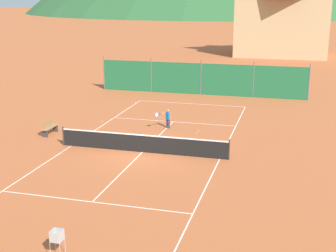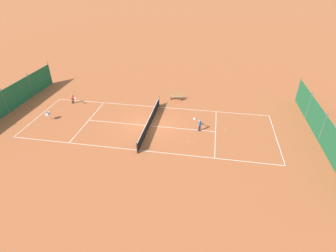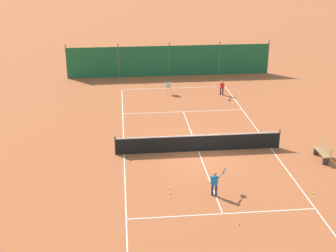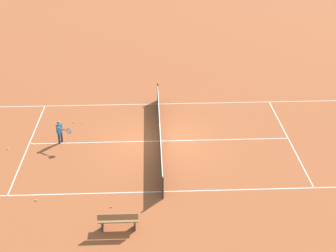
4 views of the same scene
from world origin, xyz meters
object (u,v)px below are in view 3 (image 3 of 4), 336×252
object	(u,v)px
courtside_bench	(322,152)
tennis_ball_service_box	(300,163)
player_near_baseline	(222,87)
tennis_ball_by_net_left	(313,193)
ball_hopper	(168,86)
player_near_service	(215,182)
tennis_ball_alley_left	(238,224)
tennis_ball_mid_court	(170,188)
tennis_net	(199,143)
tennis_ball_far_corner	(170,193)

from	to	relation	value
courtside_bench	tennis_ball_service_box	bearing A→B (deg)	15.35
player_near_baseline	tennis_ball_by_net_left	size ratio (longest dim) A/B	16.82
tennis_ball_service_box	ball_hopper	bearing A→B (deg)	-65.57
player_near_service	tennis_ball_by_net_left	world-z (taller)	player_near_service
tennis_ball_alley_left	courtside_bench	size ratio (longest dim) A/B	0.04
tennis_ball_service_box	tennis_ball_mid_court	world-z (taller)	same
tennis_ball_service_box	tennis_ball_mid_court	xyz separation A→B (m)	(7.05, 1.98, 0.00)
tennis_net	player_near_service	distance (m)	4.83
tennis_net	player_near_baseline	size ratio (longest dim) A/B	8.27
tennis_ball_alley_left	tennis_net	bearing A→B (deg)	-86.34
tennis_net	tennis_ball_mid_court	world-z (taller)	tennis_net
player_near_service	tennis_ball_by_net_left	size ratio (longest dim) A/B	18.10
tennis_net	tennis_ball_alley_left	bearing A→B (deg)	93.66
tennis_ball_far_corner	courtside_bench	size ratio (longest dim) A/B	0.04
ball_hopper	tennis_ball_by_net_left	bearing A→B (deg)	108.21
player_near_baseline	tennis_ball_service_box	distance (m)	11.96
player_near_baseline	tennis_ball_mid_court	size ratio (longest dim) A/B	16.82
tennis_net	courtside_bench	xyz separation A→B (m)	(-6.34, 1.70, -0.05)
tennis_ball_by_net_left	tennis_ball_far_corner	world-z (taller)	same
tennis_ball_mid_court	ball_hopper	size ratio (longest dim) A/B	0.07
tennis_net	tennis_ball_service_box	world-z (taller)	tennis_net
tennis_ball_alley_left	tennis_ball_service_box	bearing A→B (deg)	-131.08
tennis_ball_alley_left	courtside_bench	xyz separation A→B (m)	(-5.88, -5.60, 0.42)
tennis_net	tennis_ball_service_box	size ratio (longest dim) A/B	139.09
player_near_service	tennis_ball_far_corner	bearing A→B (deg)	-8.97
tennis_ball_service_box	tennis_ball_by_net_left	size ratio (longest dim) A/B	1.00
player_near_baseline	tennis_ball_alley_left	distance (m)	17.31
tennis_net	tennis_ball_alley_left	size ratio (longest dim) A/B	139.09
tennis_ball_alley_left	courtside_bench	distance (m)	8.13
tennis_ball_service_box	tennis_ball_mid_court	size ratio (longest dim) A/B	1.00
tennis_net	tennis_ball_by_net_left	world-z (taller)	tennis_net
player_near_baseline	tennis_ball_far_corner	distance (m)	15.27
tennis_ball_by_net_left	ball_hopper	world-z (taller)	ball_hopper
player_near_service	tennis_ball_alley_left	distance (m)	2.61
courtside_bench	tennis_net	bearing A→B (deg)	-15.03
tennis_ball_service_box	tennis_ball_alley_left	distance (m)	6.95
tennis_ball_mid_court	ball_hopper	bearing A→B (deg)	-95.49
tennis_ball_mid_court	player_near_service	bearing A→B (deg)	158.38
tennis_net	tennis_ball_mid_court	xyz separation A→B (m)	(2.02, 4.04, -0.47)
player_near_baseline	ball_hopper	distance (m)	4.02
tennis_ball_alley_left	tennis_ball_far_corner	bearing A→B (deg)	-47.85
tennis_net	tennis_ball_mid_court	distance (m)	4.54
tennis_ball_alley_left	ball_hopper	distance (m)	17.74
player_near_service	courtside_bench	size ratio (longest dim) A/B	0.80
tennis_ball_far_corner	ball_hopper	world-z (taller)	ball_hopper
courtside_bench	tennis_ball_mid_court	bearing A→B (deg)	15.64
tennis_ball_far_corner	tennis_ball_service_box	bearing A→B (deg)	-160.97
tennis_ball_by_net_left	tennis_ball_mid_court	world-z (taller)	same
player_near_baseline	courtside_bench	distance (m)	11.85
tennis_ball_service_box	player_near_service	bearing A→B (deg)	28.59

